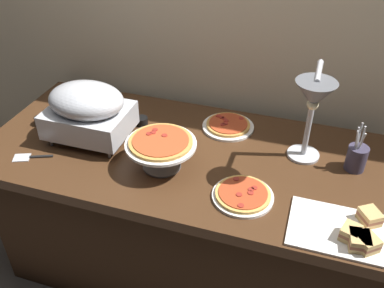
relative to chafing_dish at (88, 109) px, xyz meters
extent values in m
plane|color=#4C443D|center=(0.48, 0.03, -0.91)|extent=(8.00, 8.00, 0.00)
cube|color=#C6B593|center=(0.48, 0.53, 0.29)|extent=(4.40, 0.04, 2.40)
cube|color=#422816|center=(0.48, 0.03, -0.18)|extent=(1.90, 0.84, 0.05)
cube|color=black|center=(0.48, 0.03, -0.56)|extent=(1.75, 0.74, 0.71)
cylinder|color=#B7BABF|center=(-0.15, -0.11, -0.13)|extent=(0.01, 0.01, 0.04)
cylinder|color=#B7BABF|center=(0.15, -0.11, -0.13)|extent=(0.01, 0.01, 0.04)
cylinder|color=#B7BABF|center=(-0.15, 0.11, -0.13)|extent=(0.01, 0.01, 0.04)
cylinder|color=#B7BABF|center=(0.15, 0.11, -0.13)|extent=(0.01, 0.01, 0.04)
cube|color=#B7BABF|center=(0.00, 0.00, -0.06)|extent=(0.37, 0.28, 0.11)
ellipsoid|color=#B7BABF|center=(0.00, 0.00, 0.05)|extent=(0.35, 0.26, 0.15)
cylinder|color=#B7BABF|center=(0.96, 0.16, -0.15)|extent=(0.14, 0.14, 0.01)
cylinder|color=#B7BABF|center=(0.96, 0.16, 0.08)|extent=(0.02, 0.02, 0.44)
cylinder|color=#B7BABF|center=(0.96, 0.07, 0.30)|extent=(0.02, 0.18, 0.02)
cone|color=#595B60|center=(0.96, -0.01, 0.25)|extent=(0.15, 0.15, 0.10)
sphere|color=#F9EAB2|center=(0.96, -0.01, 0.21)|extent=(0.04, 0.04, 0.04)
cylinder|color=white|center=(0.76, -0.19, -0.15)|extent=(0.24, 0.24, 0.01)
cylinder|color=gold|center=(0.76, -0.19, -0.13)|extent=(0.22, 0.22, 0.01)
cylinder|color=#AD3D1E|center=(0.76, -0.19, -0.13)|extent=(0.19, 0.19, 0.00)
cylinder|color=maroon|center=(0.77, -0.26, -0.12)|extent=(0.02, 0.02, 0.00)
cylinder|color=maroon|center=(0.75, -0.21, -0.12)|extent=(0.02, 0.02, 0.00)
cylinder|color=maroon|center=(0.72, -0.12, -0.12)|extent=(0.02, 0.02, 0.00)
cylinder|color=maroon|center=(0.80, -0.15, -0.12)|extent=(0.02, 0.02, 0.00)
cylinder|color=maroon|center=(0.79, -0.18, -0.12)|extent=(0.02, 0.02, 0.00)
cylinder|color=maroon|center=(0.79, -0.16, -0.12)|extent=(0.02, 0.02, 0.00)
cylinder|color=white|center=(0.59, 0.28, -0.15)|extent=(0.25, 0.25, 0.01)
cylinder|color=#C68E42|center=(0.59, 0.28, -0.13)|extent=(0.21, 0.21, 0.01)
cylinder|color=#AD3D1E|center=(0.59, 0.28, -0.13)|extent=(0.19, 0.19, 0.00)
cylinder|color=maroon|center=(0.58, 0.27, -0.12)|extent=(0.02, 0.02, 0.00)
cylinder|color=maroon|center=(0.56, 0.25, -0.12)|extent=(0.02, 0.02, 0.00)
cylinder|color=maroon|center=(0.64, 0.34, -0.12)|extent=(0.02, 0.02, 0.00)
cylinder|color=maroon|center=(0.56, 0.31, -0.12)|extent=(0.02, 0.02, 0.00)
cylinder|color=maroon|center=(0.57, 0.29, -0.12)|extent=(0.02, 0.02, 0.00)
cylinder|color=maroon|center=(0.52, 0.32, -0.12)|extent=(0.02, 0.02, 0.00)
cylinder|color=maroon|center=(0.54, 0.31, -0.12)|extent=(0.02, 0.02, 0.00)
cylinder|color=#595B60|center=(0.39, -0.10, -0.10)|extent=(0.02, 0.02, 0.11)
cylinder|color=#595B60|center=(0.39, -0.10, -0.15)|extent=(0.16, 0.16, 0.01)
cylinder|color=white|center=(0.39, -0.10, -0.04)|extent=(0.30, 0.30, 0.01)
cylinder|color=#C68E42|center=(0.39, -0.10, -0.03)|extent=(0.27, 0.27, 0.01)
cylinder|color=#B74723|center=(0.39, -0.10, -0.02)|extent=(0.23, 0.23, 0.00)
cylinder|color=maroon|center=(0.34, -0.04, -0.01)|extent=(0.02, 0.02, 0.00)
cylinder|color=maroon|center=(0.34, -0.06, -0.01)|extent=(0.02, 0.02, 0.00)
cylinder|color=maroon|center=(0.39, -0.07, -0.01)|extent=(0.02, 0.02, 0.00)
cylinder|color=maroon|center=(0.33, -0.08, -0.01)|extent=(0.02, 0.02, 0.00)
cube|color=white|center=(1.13, -0.25, -0.15)|extent=(0.36, 0.25, 0.01)
cube|color=tan|center=(1.19, -0.31, -0.13)|extent=(0.08, 0.09, 0.02)
cube|color=brown|center=(1.19, -0.31, -0.12)|extent=(0.08, 0.09, 0.01)
cube|color=tan|center=(1.19, -0.31, -0.10)|extent=(0.08, 0.09, 0.02)
cube|color=tan|center=(1.16, -0.29, -0.13)|extent=(0.08, 0.09, 0.02)
cube|color=brown|center=(1.16, -0.29, -0.12)|extent=(0.08, 0.09, 0.01)
cube|color=tan|center=(1.16, -0.29, -0.10)|extent=(0.08, 0.09, 0.02)
cube|color=tan|center=(1.21, -0.31, -0.13)|extent=(0.10, 0.10, 0.02)
cube|color=brown|center=(1.21, -0.31, -0.12)|extent=(0.10, 0.10, 0.01)
cube|color=tan|center=(1.21, -0.31, -0.10)|extent=(0.10, 0.10, 0.02)
cube|color=tan|center=(1.22, -0.18, -0.13)|extent=(0.09, 0.10, 0.02)
cube|color=brown|center=(1.22, -0.18, -0.12)|extent=(0.09, 0.10, 0.01)
cube|color=tan|center=(1.22, -0.18, -0.10)|extent=(0.09, 0.10, 0.02)
cylinder|color=black|center=(0.18, 0.18, -0.13)|extent=(0.06, 0.06, 0.04)
cylinder|color=#562D14|center=(0.18, 0.18, -0.12)|extent=(0.05, 0.05, 0.01)
cylinder|color=black|center=(-0.30, 0.03, -0.13)|extent=(0.06, 0.06, 0.04)
cylinder|color=gold|center=(-0.30, 0.03, -0.12)|extent=(0.05, 0.05, 0.01)
cylinder|color=#383347|center=(1.17, 0.14, -0.10)|extent=(0.08, 0.08, 0.11)
cylinder|color=#B7BABF|center=(1.15, 0.13, -0.03)|extent=(0.02, 0.01, 0.18)
cylinder|color=#B7BABF|center=(1.17, 0.14, -0.03)|extent=(0.01, 0.02, 0.18)
cylinder|color=#B7BABF|center=(1.16, 0.12, -0.04)|extent=(0.03, 0.01, 0.16)
cylinder|color=#B7BABF|center=(1.16, 0.12, -0.02)|extent=(0.01, 0.04, 0.19)
cylinder|color=#B7BABF|center=(1.17, 0.13, -0.04)|extent=(0.02, 0.03, 0.16)
cube|color=#B7BABF|center=(-0.22, -0.24, -0.15)|extent=(0.09, 0.08, 0.00)
cylinder|color=black|center=(-0.14, -0.21, -0.15)|extent=(0.10, 0.05, 0.01)
camera|label=1|loc=(0.95, -1.41, 0.98)|focal=39.70mm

